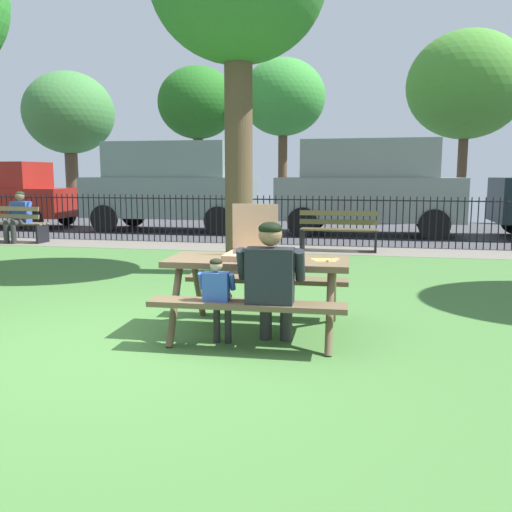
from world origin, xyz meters
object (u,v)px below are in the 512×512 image
(person_on_park_bench, at_px, (19,214))
(pizza_slice_on_table, at_px, (325,259))
(parked_car_center, at_px, (172,184))
(adult_at_table, at_px, (271,280))
(park_bench_center, at_px, (339,231))
(child_at_table, at_px, (218,294))
(parked_car_right, at_px, (369,185))
(far_tree_left, at_px, (69,114))
(park_bench_left, at_px, (13,225))
(parked_car_left, at_px, (3,194))
(far_tree_midright, at_px, (466,86))
(picnic_table_foreground, at_px, (258,275))
(far_tree_midleft, at_px, (198,104))
(far_tree_center, at_px, (283,98))
(pizza_box_open, at_px, (252,248))

(person_on_park_bench, bearing_deg, pizza_slice_on_table, -39.00)
(pizza_slice_on_table, relative_size, parked_car_center, 0.06)
(pizza_slice_on_table, height_order, adult_at_table, adult_at_table)
(adult_at_table, distance_m, park_bench_center, 6.71)
(child_at_table, relative_size, parked_car_center, 0.18)
(parked_car_right, distance_m, far_tree_left, 13.02)
(park_bench_left, bearing_deg, parked_car_left, 128.55)
(far_tree_left, relative_size, far_tree_midright, 0.87)
(pizza_slice_on_table, height_order, park_bench_center, park_bench_center)
(picnic_table_foreground, height_order, person_on_park_bench, person_on_park_bench)
(far_tree_midleft, bearing_deg, child_at_table, -72.01)
(adult_at_table, relative_size, far_tree_center, 0.21)
(far_tree_midleft, bearing_deg, person_on_park_bench, -101.34)
(pizza_slice_on_table, bearing_deg, far_tree_left, 127.02)
(pizza_slice_on_table, relative_size, parked_car_left, 0.07)
(picnic_table_foreground, xyz_separation_m, person_on_park_bench, (-6.98, 6.23, 0.06))
(person_on_park_bench, distance_m, far_tree_midright, 14.61)
(adult_at_table, xyz_separation_m, park_bench_center, (0.25, 6.70, -0.24))
(child_at_table, distance_m, far_tree_midright, 16.49)
(person_on_park_bench, xyz_separation_m, far_tree_midleft, (1.73, 8.60, 3.49))
(parked_car_right, xyz_separation_m, far_tree_center, (-3.13, 5.37, 2.97))
(parked_car_left, distance_m, parked_car_center, 5.36)
(picnic_table_foreground, distance_m, far_tree_midleft, 16.13)
(far_tree_left, bearing_deg, child_at_table, -56.35)
(person_on_park_bench, height_order, far_tree_midleft, far_tree_midleft)
(picnic_table_foreground, distance_m, pizza_slice_on_table, 0.69)
(park_bench_center, bearing_deg, parked_car_center, 146.10)
(far_tree_center, bearing_deg, pizza_box_open, -82.38)
(pizza_box_open, relative_size, parked_car_right, 0.11)
(parked_car_right, height_order, far_tree_center, far_tree_center)
(pizza_slice_on_table, bearing_deg, park_bench_left, 141.60)
(picnic_table_foreground, relative_size, far_tree_left, 0.33)
(parked_car_left, relative_size, far_tree_midright, 0.70)
(pizza_box_open, bearing_deg, pizza_slice_on_table, -0.71)
(pizza_slice_on_table, height_order, far_tree_midright, far_tree_midright)
(far_tree_left, height_order, far_tree_midleft, far_tree_midleft)
(far_tree_midleft, bearing_deg, pizza_slice_on_table, -68.19)
(adult_at_table, bearing_deg, far_tree_midright, 75.55)
(pizza_slice_on_table, distance_m, park_bench_left, 9.94)
(parked_car_center, bearing_deg, picnic_table_foreground, -65.24)
(parked_car_right, bearing_deg, parked_car_left, 180.00)
(adult_at_table, height_order, park_bench_center, adult_at_table)
(pizza_box_open, distance_m, person_on_park_bench, 9.28)
(parked_car_center, distance_m, parked_car_right, 5.44)
(pizza_box_open, bearing_deg, child_at_table, -108.44)
(person_on_park_bench, height_order, parked_car_center, parked_car_center)
(far_tree_midright, bearing_deg, far_tree_left, 180.00)
(adult_at_table, bearing_deg, parked_car_center, 114.76)
(picnic_table_foreground, height_order, park_bench_center, park_bench_center)
(parked_car_left, bearing_deg, far_tree_midleft, 50.33)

